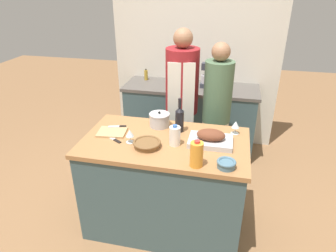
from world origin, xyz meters
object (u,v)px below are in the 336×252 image
wine_bottle_green (180,119)px  knife_paring (118,126)px  wine_glass_right (130,134)px  condiment_bottle_short (146,75)px  juice_jug (197,154)px  knife_chef (113,139)px  wine_glass_left (236,125)px  stand_mixer (208,77)px  cutting_board (112,132)px  mixing_bowl (226,164)px  person_cook_guest (217,110)px  stock_pot (159,120)px  milk_jug (175,136)px  person_cook_aproned (182,101)px  condiment_bottle_tall (227,87)px  roasting_pan (211,138)px  wicker_basket (147,144)px

wine_bottle_green → knife_paring: 0.58m
wine_glass_right → condiment_bottle_short: size_ratio=0.78×
juice_jug → knife_chef: (-0.76, 0.25, -0.10)m
wine_glass_left → stand_mixer: stand_mixer is taller
wine_glass_left → knife_paring: (-1.07, -0.13, -0.06)m
cutting_board → stand_mixer: size_ratio=0.86×
cutting_board → wine_glass_right: wine_glass_right is taller
knife_paring → condiment_bottle_short: bearing=96.4°
mixing_bowl → person_cook_guest: (-0.15, 1.10, -0.04)m
stock_pot → milk_jug: milk_jug is taller
cutting_board → stand_mixer: (0.71, 1.49, 0.12)m
cutting_board → knife_paring: 0.10m
mixing_bowl → person_cook_aproned: size_ratio=0.08×
condiment_bottle_tall → condiment_bottle_short: (-1.11, 0.29, -0.00)m
roasting_pan → wine_bottle_green: (-0.30, 0.17, 0.08)m
condiment_bottle_tall → wine_bottle_green: bearing=-107.9°
mixing_bowl → wine_bottle_green: wine_bottle_green is taller
wicker_basket → cutting_board: (-0.38, 0.17, -0.02)m
wicker_basket → knife_paring: (-0.36, 0.27, -0.01)m
wine_glass_left → wicker_basket: bearing=-150.3°
stock_pot → stand_mixer: stand_mixer is taller
juice_jug → person_cook_guest: size_ratio=0.13×
condiment_bottle_tall → person_cook_guest: bearing=-98.1°
cutting_board → person_cook_aproned: person_cook_aproned is taller
knife_chef → juice_jug: bearing=-18.2°
wine_bottle_green → stand_mixer: bearing=84.7°
milk_jug → person_cook_aproned: bearing=96.5°
knife_chef → roasting_pan: bearing=7.4°
roasting_pan → person_cook_aproned: bearing=116.0°
stock_pot → wine_bottle_green: wine_bottle_green is taller
milk_jug → knife_paring: milk_jug is taller
knife_paring → condiment_bottle_short: (-0.17, 1.51, 0.04)m
wine_glass_right → mixing_bowl: bearing=-14.2°
wine_bottle_green → wine_glass_right: 0.48m
wine_glass_right → person_cook_guest: size_ratio=0.07×
milk_jug → person_cook_guest: (0.29, 0.85, -0.09)m
cutting_board → juice_jug: 0.89m
cutting_board → stock_pot: size_ratio=1.41×
wicker_basket → condiment_bottle_short: bearing=106.6°
mixing_bowl → wicker_basket: bearing=166.1°
condiment_bottle_short → mixing_bowl: bearing=-58.6°
wicker_basket → wine_glass_left: wine_glass_left is taller
stand_mixer → knife_paring: bearing=-116.5°
milk_jug → wine_glass_left: size_ratio=1.49×
roasting_pan → juice_jug: juice_jug is taller
mixing_bowl → wine_glass_left: 0.57m
wicker_basket → condiment_bottle_short: condiment_bottle_short is taller
wine_glass_right → condiment_bottle_short: condiment_bottle_short is taller
roasting_pan → wine_glass_left: 0.31m
wine_glass_right → knife_paring: (-0.20, 0.22, -0.06)m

